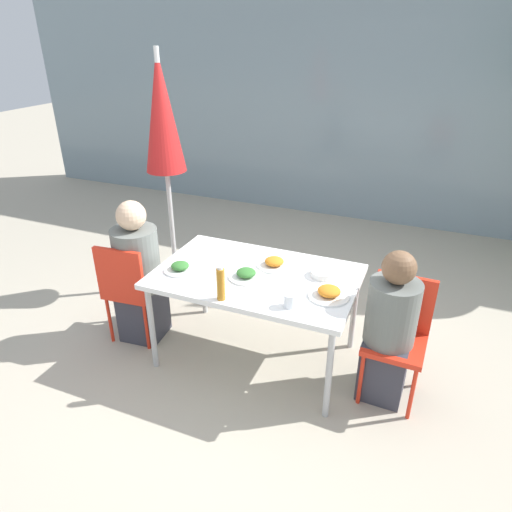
{
  "coord_description": "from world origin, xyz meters",
  "views": [
    {
      "loc": [
        1.12,
        -2.72,
        2.37
      ],
      "look_at": [
        0.0,
        0.0,
        0.9
      ],
      "focal_mm": 32.0,
      "sensor_mm": 36.0,
      "label": 1
    }
  ],
  "objects": [
    {
      "name": "ground_plane",
      "position": [
        0.0,
        0.0,
        0.0
      ],
      "size": [
        24.0,
        24.0,
        0.0
      ],
      "primitive_type": "plane",
      "color": "#B2A893"
    },
    {
      "name": "building_facade",
      "position": [
        0.0,
        3.38,
        1.5
      ],
      "size": [
        10.0,
        0.2,
        3.0
      ],
      "color": "gray",
      "rests_on": "ground"
    },
    {
      "name": "dining_table",
      "position": [
        0.0,
        0.0,
        0.7
      ],
      "size": [
        1.48,
        0.93,
        0.75
      ],
      "color": "white",
      "rests_on": "ground"
    },
    {
      "name": "chair_left",
      "position": [
        -1.03,
        -0.17,
        0.53
      ],
      "size": [
        0.43,
        0.43,
        0.89
      ],
      "rotation": [
        0.0,
        0.0,
        0.09
      ],
      "color": "red",
      "rests_on": "ground"
    },
    {
      "name": "person_left",
      "position": [
        -0.99,
        -0.09,
        0.57
      ],
      "size": [
        0.36,
        0.36,
        1.21
      ],
      "rotation": [
        0.0,
        0.0,
        0.09
      ],
      "color": "#383842",
      "rests_on": "ground"
    },
    {
      "name": "chair_right",
      "position": [
        1.04,
        0.04,
        0.53
      ],
      "size": [
        0.42,
        0.42,
        0.89
      ],
      "rotation": [
        0.0,
        0.0,
        3.1
      ],
      "color": "red",
      "rests_on": "ground"
    },
    {
      "name": "person_right",
      "position": [
        0.99,
        -0.04,
        0.54
      ],
      "size": [
        0.34,
        0.34,
        1.14
      ],
      "rotation": [
        0.0,
        0.0,
        3.1
      ],
      "color": "#383842",
      "rests_on": "ground"
    },
    {
      "name": "closed_umbrella",
      "position": [
        -1.17,
        0.73,
        1.63
      ],
      "size": [
        0.36,
        0.36,
        2.25
      ],
      "color": "#333333",
      "rests_on": "ground"
    },
    {
      "name": "plate_0",
      "position": [
        -0.54,
        -0.16,
        0.78
      ],
      "size": [
        0.24,
        0.24,
        0.07
      ],
      "color": "white",
      "rests_on": "dining_table"
    },
    {
      "name": "plate_1",
      "position": [
        0.08,
        0.17,
        0.78
      ],
      "size": [
        0.26,
        0.26,
        0.07
      ],
      "color": "white",
      "rests_on": "dining_table"
    },
    {
      "name": "plate_2",
      "position": [
        0.57,
        -0.1,
        0.78
      ],
      "size": [
        0.28,
        0.28,
        0.08
      ],
      "color": "white",
      "rests_on": "dining_table"
    },
    {
      "name": "plate_3",
      "position": [
        -0.05,
        -0.08,
        0.78
      ],
      "size": [
        0.26,
        0.26,
        0.07
      ],
      "color": "white",
      "rests_on": "dining_table"
    },
    {
      "name": "bottle",
      "position": [
        -0.08,
        -0.41,
        0.87
      ],
      "size": [
        0.06,
        0.06,
        0.25
      ],
      "color": "#B7751E",
      "rests_on": "dining_table"
    },
    {
      "name": "drinking_cup",
      "position": [
        0.37,
        -0.32,
        0.8
      ],
      "size": [
        0.08,
        0.08,
        0.09
      ],
      "color": "white",
      "rests_on": "dining_table"
    },
    {
      "name": "salad_bowl",
      "position": [
        0.46,
        0.16,
        0.77
      ],
      "size": [
        0.19,
        0.19,
        0.05
      ],
      "color": "white",
      "rests_on": "dining_table"
    }
  ]
}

